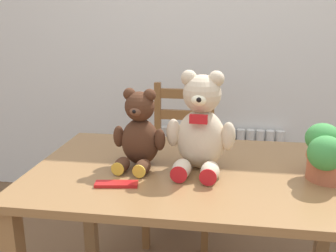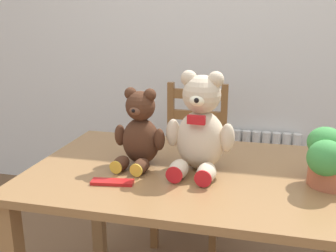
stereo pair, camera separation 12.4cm
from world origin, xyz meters
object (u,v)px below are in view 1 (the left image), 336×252
at_px(teddy_bear_right, 201,128).
at_px(potted_plant, 329,154).
at_px(wooden_chair_behind, 181,161).
at_px(teddy_bear_left, 139,133).
at_px(chocolate_bar, 116,184).

distance_m(teddy_bear_right, potted_plant, 0.47).
xyz_separation_m(wooden_chair_behind, teddy_bear_left, (-0.08, -0.78, 0.41)).
distance_m(wooden_chair_behind, chocolate_bar, 1.04).
xyz_separation_m(wooden_chair_behind, potted_plant, (0.63, -0.83, 0.38)).
distance_m(teddy_bear_left, chocolate_bar, 0.25).
xyz_separation_m(teddy_bear_right, chocolate_bar, (-0.28, -0.21, -0.16)).
bearing_deg(potted_plant, wooden_chair_behind, 127.16).
relative_size(teddy_bear_left, teddy_bear_right, 0.81).
distance_m(wooden_chair_behind, potted_plant, 1.10).
bearing_deg(teddy_bear_left, chocolate_bar, 86.25).
bearing_deg(potted_plant, chocolate_bar, -167.40).
xyz_separation_m(teddy_bear_right, potted_plant, (0.46, -0.04, -0.06)).
distance_m(teddy_bear_right, chocolate_bar, 0.38).
xyz_separation_m(teddy_bear_left, chocolate_bar, (-0.04, -0.21, -0.13)).
height_order(teddy_bear_left, chocolate_bar, teddy_bear_left).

